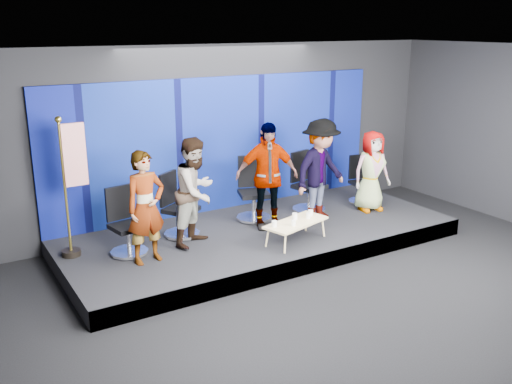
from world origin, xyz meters
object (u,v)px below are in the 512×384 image
Objects in this scene: mug_e at (310,213)px; panelist_c at (267,176)px; chair_d at (307,192)px; mug_c at (295,216)px; coffee_table at (296,223)px; mug_d at (308,216)px; panelist_e at (371,171)px; chair_a at (126,232)px; panelist_b at (196,192)px; chair_c at (253,199)px; flag_stand at (72,183)px; chair_e at (361,187)px; mug_a at (274,224)px; chair_b at (178,215)px; panelist_a at (146,207)px; mug_b at (294,223)px; panelist_d at (320,170)px.

panelist_c is at bearing 119.72° from mug_e.
mug_c is at bearing -146.95° from chair_d.
chair_d is at bearing 47.93° from coffee_table.
panelist_e is at bearing 17.84° from mug_d.
panelist_b is (1.16, -0.18, 0.55)m from chair_a.
mug_c is (0.07, -1.27, 0.02)m from chair_c.
flag_stand is (-0.69, 0.36, 0.83)m from chair_a.
chair_e is 9.60× the size of mug_a.
mug_e reaches higher than mug_d.
panelist_e is at bearing -34.40° from panelist_b.
coffee_table is at bearing -71.63° from chair_b.
panelist_e is 2.39m from coffee_table.
mug_c reaches higher than mug_e.
chair_d is (3.58, 0.76, -0.49)m from panelist_a.
chair_d is at bearing 12.27° from chair_c.
mug_d reaches higher than mug_b.
panelist_d reaches higher than chair_a.
chair_b reaches higher than mug_c.
flag_stand reaches higher than chair_c.
chair_b is at bearing 71.21° from panelist_b.
chair_d is at bearing 160.50° from panelist_e.
panelist_b is at bearing 165.55° from panelist_d.
mug_c is (0.09, -0.76, -0.55)m from panelist_c.
panelist_b is at bearing 159.99° from mug_e.
panelist_a is 1.11× the size of panelist_e.
coffee_table is 12.33× the size of mug_e.
mug_b is at bearing -144.69° from chair_e.
chair_e is at bearing 27.17° from mug_d.
panelist_b is 1.77m from coffee_table.
chair_d is at bearing 39.00° from mug_a.
chair_a is 1.14m from flag_stand.
chair_b reaches higher than chair_a.
mug_d is (0.28, 0.03, 0.08)m from coffee_table.
chair_d is at bearing 68.43° from panelist_d.
coffee_table is (-1.14, -1.26, -0.06)m from chair_d.
mug_d is at bearing 6.05° from coffee_table.
panelist_e reaches higher than chair_b.
mug_d is (0.73, 0.05, -0.00)m from mug_a.
chair_a is 1.09m from chair_b.
chair_b is at bearing -176.66° from panelist_c.
panelist_a is at bearing 178.44° from chair_d.
coffee_table is at bearing -115.28° from mug_c.
panelist_c is 1.08m from coffee_table.
mug_d is at bearing -19.84° from panelist_a.
panelist_c is 1.21× the size of panelist_e.
mug_d is at bearing 4.26° from mug_a.
panelist_c reaches higher than chair_d.
mug_a is 0.98× the size of mug_c.
mug_c is at bearing -56.48° from panelist_b.
mug_a is at bearing -96.29° from panelist_c.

